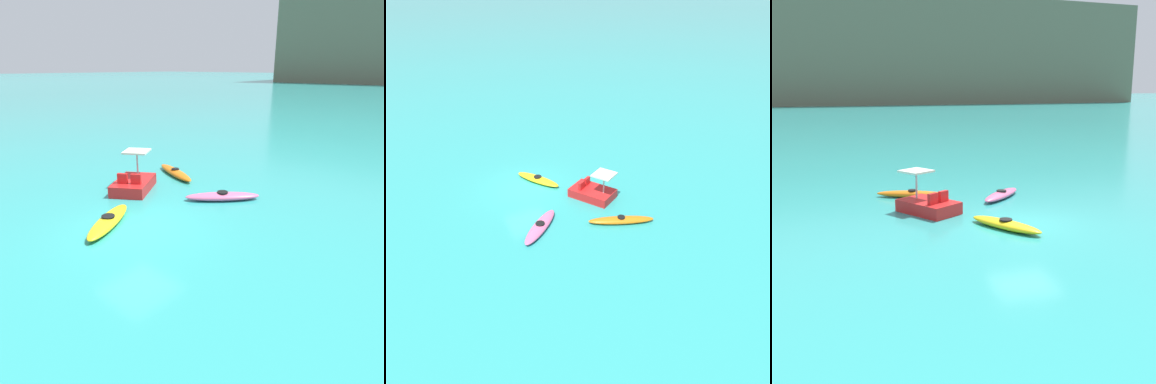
{
  "view_description": "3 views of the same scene",
  "coord_description": "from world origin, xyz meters",
  "views": [
    {
      "loc": [
        8.66,
        -6.89,
        5.28
      ],
      "look_at": [
        -0.32,
        3.27,
        0.39
      ],
      "focal_mm": 32.55,
      "sensor_mm": 36.0,
      "label": 1
    },
    {
      "loc": [
        5.15,
        18.57,
        11.06
      ],
      "look_at": [
        -2.32,
        2.45,
        0.49
      ],
      "focal_mm": 34.69,
      "sensor_mm": 36.0,
      "label": 2
    },
    {
      "loc": [
        -6.9,
        -16.1,
        5.04
      ],
      "look_at": [
        -1.4,
        3.58,
        0.53
      ],
      "focal_mm": 44.9,
      "sensor_mm": 36.0,
      "label": 3
    }
  ],
  "objects": [
    {
      "name": "kayak_yellow",
      "position": [
        -0.96,
        -0.46,
        0.16
      ],
      "size": [
        2.23,
        3.01,
        0.37
      ],
      "color": "yellow",
      "rests_on": "ground_plane"
    },
    {
      "name": "kayak_orange",
      "position": [
        -3.37,
        5.42,
        0.16
      ],
      "size": [
        3.35,
        1.75,
        0.37
      ],
      "color": "orange",
      "rests_on": "ground_plane"
    },
    {
      "name": "ground_plane",
      "position": [
        0.0,
        0.0,
        0.0
      ],
      "size": [
        600.0,
        600.0,
        0.0
      ],
      "primitive_type": "plane",
      "color": "teal"
    },
    {
      "name": "kayak_pink",
      "position": [
        0.56,
        4.2,
        0.16
      ],
      "size": [
        2.7,
        2.71,
        0.37
      ],
      "color": "pink",
      "rests_on": "ground_plane"
    },
    {
      "name": "pedal_boat_red",
      "position": [
        -3.2,
        2.54,
        0.34
      ],
      "size": [
        2.56,
        2.83,
        1.68
      ],
      "color": "red",
      "rests_on": "ground_plane"
    }
  ]
}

